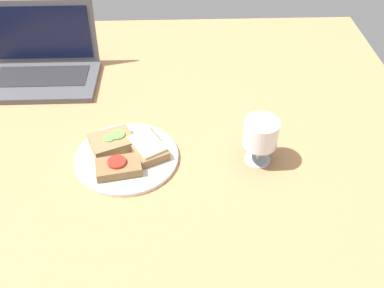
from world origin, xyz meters
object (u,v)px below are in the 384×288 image
object	(u,v)px
plate	(127,157)
sandwich_with_tomato	(119,167)
wine_glass	(261,135)
sandwich_with_cheese	(147,147)
sandwich_with_cucumber	(112,142)
laptop	(41,66)

from	to	relation	value
plate	sandwich_with_tomato	bearing A→B (deg)	-104.68
plate	wine_glass	world-z (taller)	wine_glass
sandwich_with_cheese	sandwich_with_cucumber	world-z (taller)	same
sandwich_with_cucumber	laptop	distance (cm)	41.47
sandwich_with_cucumber	plate	bearing A→B (deg)	-44.96
laptop	sandwich_with_cheese	bearing A→B (deg)	-46.90
sandwich_with_cheese	sandwich_with_tomato	bearing A→B (deg)	-134.59
plate	sandwich_with_cheese	xyz separation A→B (cm)	(5.10, 1.43, 1.90)
sandwich_with_cucumber	laptop	bearing A→B (deg)	126.33
plate	laptop	xyz separation A→B (cm)	(-28.28, 37.11, 3.71)
sandwich_with_tomato	sandwich_with_cucumber	bearing A→B (deg)	105.20
sandwich_with_cheese	sandwich_with_cucumber	xyz separation A→B (cm)	(-8.84, 2.31, -0.01)
sandwich_with_cheese	sandwich_with_cucumber	distance (cm)	9.14
sandwich_with_cucumber	wine_glass	bearing A→B (deg)	-8.22
sandwich_with_tomato	sandwich_with_cheese	size ratio (longest dim) A/B	0.89
sandwich_with_cheese	laptop	xyz separation A→B (cm)	(-33.39, 35.68, 1.81)
wine_glass	laptop	size ratio (longest dim) A/B	0.35
plate	sandwich_with_cheese	world-z (taller)	sandwich_with_cheese
wine_glass	laptop	bearing A→B (deg)	147.36
plate	wine_glass	size ratio (longest dim) A/B	2.14
plate	sandwich_with_cheese	distance (cm)	5.63
plate	laptop	world-z (taller)	laptop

